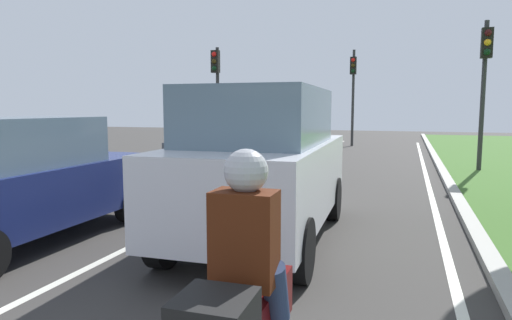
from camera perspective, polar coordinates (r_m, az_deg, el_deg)
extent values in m
plane|color=#383533|center=(12.33, 4.31, -2.72)|extent=(60.00, 60.00, 0.00)
cube|color=silver|center=(12.52, 1.21, -2.54)|extent=(0.12, 32.00, 0.01)
cube|color=silver|center=(11.96, 21.28, -3.42)|extent=(0.12, 32.00, 0.01)
cube|color=#9E9B93|center=(11.99, 23.68, -3.23)|extent=(0.24, 48.00, 0.12)
cube|color=silver|center=(6.73, 0.97, -2.45)|extent=(2.08, 4.57, 1.10)
cube|color=slate|center=(6.50, 0.63, 5.65)|extent=(1.81, 2.77, 0.80)
cylinder|color=black|center=(8.52, -1.95, -4.29)|extent=(0.25, 0.77, 0.76)
cylinder|color=black|center=(8.15, 9.84, -4.89)|extent=(0.25, 0.77, 0.76)
cylinder|color=black|center=(5.78, -11.75, -9.69)|extent=(0.25, 0.77, 0.76)
cylinder|color=black|center=(5.21, 5.80, -11.40)|extent=(0.25, 0.77, 0.76)
cube|color=navy|center=(7.49, -27.36, -3.75)|extent=(1.81, 4.32, 0.84)
cube|color=slate|center=(7.33, -28.23, 2.07)|extent=(1.58, 2.12, 0.70)
cylinder|color=black|center=(9.15, -24.27, -4.51)|extent=(0.23, 0.64, 0.64)
cylinder|color=black|center=(8.15, -15.79, -5.46)|extent=(0.23, 0.64, 0.64)
cube|color=#474C51|center=(13.22, -4.91, 0.96)|extent=(1.75, 3.75, 0.80)
cube|color=slate|center=(12.94, -5.36, 4.12)|extent=(1.54, 1.95, 0.68)
cylinder|color=black|center=(14.71, -5.80, -0.05)|extent=(0.24, 0.61, 0.60)
cylinder|color=black|center=(14.19, -0.17, -0.25)|extent=(0.24, 0.61, 0.60)
cylinder|color=black|center=(12.45, -10.29, -1.32)|extent=(0.24, 0.61, 0.60)
cylinder|color=black|center=(11.83, -3.78, -1.63)|extent=(0.24, 0.61, 0.60)
ellipsoid|color=#590A0A|center=(3.31, 0.88, -14.41)|extent=(0.29, 0.51, 0.24)
cylinder|color=black|center=(3.82, 2.45, -19.62)|extent=(0.12, 0.60, 0.60)
cube|color=#4C1E0C|center=(2.83, -1.46, -9.97)|extent=(0.41, 0.27, 0.60)
sphere|color=#B2B2B7|center=(2.76, -1.29, -1.42)|extent=(0.28, 0.28, 0.28)
cylinder|color=navy|center=(3.11, -3.78, -15.80)|extent=(0.17, 0.30, 0.45)
cylinder|color=navy|center=(3.02, 2.52, -16.56)|extent=(0.17, 0.30, 0.45)
cylinder|color=#2D2D2D|center=(15.68, 26.98, 7.14)|extent=(0.14, 0.14, 4.67)
cube|color=black|center=(15.60, 27.41, 13.13)|extent=(0.32, 0.24, 0.90)
sphere|color=#3F0F0F|center=(15.51, 27.54, 14.22)|extent=(0.20, 0.20, 0.20)
sphere|color=#F2AD19|center=(15.48, 27.48, 13.19)|extent=(0.20, 0.20, 0.20)
sphere|color=black|center=(15.44, 27.42, 12.16)|extent=(0.20, 0.20, 0.20)
cylinder|color=#2D2D2D|center=(18.84, -4.91, 7.34)|extent=(0.14, 0.14, 4.50)
cube|color=black|center=(18.75, -5.21, 12.41)|extent=(0.32, 0.24, 0.90)
sphere|color=red|center=(18.66, -5.38, 13.31)|extent=(0.20, 0.20, 0.20)
sphere|color=#382B0C|center=(18.63, -5.37, 12.45)|extent=(0.20, 0.20, 0.20)
sphere|color=black|center=(18.61, -5.36, 11.59)|extent=(0.20, 0.20, 0.20)
cylinder|color=#2D2D2D|center=(24.47, 12.28, 7.70)|extent=(0.14, 0.14, 5.07)
cube|color=black|center=(24.37, 12.32, 11.70)|extent=(0.32, 0.24, 0.90)
sphere|color=red|center=(24.27, 12.30, 12.38)|extent=(0.20, 0.20, 0.20)
sphere|color=#382B0C|center=(24.24, 12.29, 11.73)|extent=(0.20, 0.20, 0.20)
sphere|color=black|center=(24.21, 12.27, 11.07)|extent=(0.20, 0.20, 0.20)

